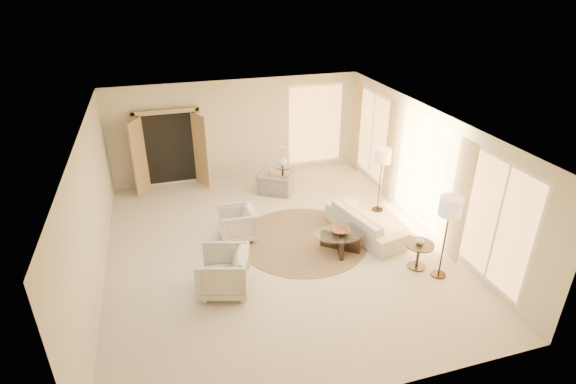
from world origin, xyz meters
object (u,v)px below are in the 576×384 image
object	(u,v)px
floor_lamp_far	(450,210)
floor_lamp_near	(382,159)
accent_chair	(276,179)
end_vase	(420,240)
armchair_right	(223,270)
end_table	(419,251)
side_vase	(283,161)
bowl	(341,231)
armchair_left	(237,222)
sofa	(366,222)
coffee_table	(340,239)
side_table	(283,174)

from	to	relation	value
floor_lamp_far	floor_lamp_near	bearing A→B (deg)	88.52
accent_chair	end_vase	world-z (taller)	accent_chair
floor_lamp_far	armchair_right	bearing A→B (deg)	169.72
end_table	side_vase	xyz separation A→B (m)	(-1.55, 4.47, 0.37)
accent_chair	end_table	xyz separation A→B (m)	(1.84, -4.10, -0.02)
armchair_right	end_table	size ratio (longest dim) A/B	1.57
bowl	end_vase	distance (m)	1.63
armchair_left	end_table	size ratio (longest dim) A/B	1.37
sofa	coffee_table	size ratio (longest dim) A/B	1.43
floor_lamp_far	sofa	bearing A→B (deg)	111.39
armchair_right	floor_lamp_near	world-z (taller)	floor_lamp_near
armchair_left	side_vase	world-z (taller)	side_vase
armchair_right	side_table	bearing A→B (deg)	166.60
armchair_right	end_table	xyz separation A→B (m)	(3.86, -0.38, -0.08)
armchair_right	side_vase	size ratio (longest dim) A/B	3.34
coffee_table	floor_lamp_far	distance (m)	2.39
floor_lamp_near	bowl	size ratio (longest dim) A/B	4.41
side_table	bowl	world-z (taller)	side_table
sofa	end_vase	world-z (taller)	end_vase
coffee_table	floor_lamp_near	bearing A→B (deg)	41.10
accent_chair	side_vase	size ratio (longest dim) A/B	3.28
end_table	side_table	size ratio (longest dim) A/B	0.96
floor_lamp_far	end_table	bearing A→B (deg)	126.42
accent_chair	coffee_table	bearing A→B (deg)	131.65
sofa	armchair_right	distance (m)	3.58
coffee_table	end_table	world-z (taller)	end_table
armchair_left	sofa	bearing A→B (deg)	78.68
floor_lamp_near	side_vase	world-z (taller)	floor_lamp_near
accent_chair	coffee_table	world-z (taller)	accent_chair
floor_lamp_far	side_vase	xyz separation A→B (m)	(-1.82, 4.83, -0.72)
accent_chair	floor_lamp_far	world-z (taller)	floor_lamp_far
end_vase	side_vase	size ratio (longest dim) A/B	0.63
floor_lamp_near	armchair_left	bearing A→B (deg)	-175.77
armchair_left	bowl	xyz separation A→B (m)	(2.01, -1.12, 0.08)
bowl	floor_lamp_far	bearing A→B (deg)	-42.56
armchair_right	bowl	world-z (taller)	armchair_right
armchair_right	end_vase	distance (m)	3.88
coffee_table	side_table	distance (m)	3.45
floor_lamp_near	floor_lamp_far	distance (m)	2.79
side_table	floor_lamp_far	size ratio (longest dim) A/B	0.36
side_table	floor_lamp_far	bearing A→B (deg)	-69.38
side_table	end_vase	xyz separation A→B (m)	(1.55, -4.47, 0.27)
bowl	side_vase	world-z (taller)	side_vase
side_table	end_vase	world-z (taller)	end_vase
accent_chair	armchair_right	bearing A→B (deg)	92.29
side_table	side_vase	size ratio (longest dim) A/B	2.22
bowl	side_vase	size ratio (longest dim) A/B	1.35
end_table	floor_lamp_far	bearing A→B (deg)	-53.58
coffee_table	floor_lamp_near	distance (m)	2.39
bowl	coffee_table	bearing A→B (deg)	-26.57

